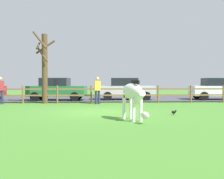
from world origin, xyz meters
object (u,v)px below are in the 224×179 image
object	(u,v)px
parked_car_white	(219,89)
parked_car_silver	(126,89)
parked_car_green	(57,89)
visitor_left_of_tree	(1,89)
crow_on_grass	(174,112)
zebra	(133,94)
bare_tree	(44,66)
visitor_right_of_tree	(97,89)

from	to	relation	value
parked_car_white	parked_car_silver	bearing A→B (deg)	176.78
parked_car_green	visitor_left_of_tree	xyz separation A→B (m)	(-2.96, -2.67, 0.06)
crow_on_grass	parked_car_silver	distance (m)	9.07
parked_car_silver	visitor_left_of_tree	distance (m)	8.44
zebra	parked_car_white	world-z (taller)	parked_car_white
bare_tree	visitor_right_of_tree	bearing A→B (deg)	-11.99
crow_on_grass	parked_car_green	xyz separation A→B (m)	(-5.96, 8.56, 0.72)
visitor_left_of_tree	visitor_right_of_tree	xyz separation A→B (m)	(5.81, -0.19, 0.00)
parked_car_silver	parked_car_green	world-z (taller)	same
parked_car_green	visitor_right_of_tree	distance (m)	4.03
bare_tree	visitor_right_of_tree	xyz separation A→B (m)	(3.29, -0.70, -1.41)
parked_car_silver	parked_car_green	bearing A→B (deg)	-175.04
parked_car_white	visitor_right_of_tree	size ratio (longest dim) A/B	2.49
parked_car_silver	parked_car_white	size ratio (longest dim) A/B	0.99
bare_tree	crow_on_grass	distance (m)	9.32
visitor_left_of_tree	visitor_right_of_tree	distance (m)	5.81
parked_car_silver	parked_car_white	distance (m)	6.73
zebra	parked_car_white	bearing A→B (deg)	53.39
visitor_right_of_tree	parked_car_white	bearing A→B (deg)	18.36
zebra	visitor_left_of_tree	bearing A→B (deg)	133.69
parked_car_green	parked_car_white	bearing A→B (deg)	0.23
parked_car_green	visitor_right_of_tree	bearing A→B (deg)	-45.17
visitor_right_of_tree	crow_on_grass	bearing A→B (deg)	-61.30
crow_on_grass	parked_car_green	distance (m)	10.45
crow_on_grass	parked_car_white	xyz separation A→B (m)	(5.64, 8.60, 0.72)
parked_car_green	zebra	bearing A→B (deg)	-67.86
bare_tree	parked_car_silver	world-z (taller)	bare_tree
parked_car_white	bare_tree	bearing A→B (deg)	-169.62
bare_tree	parked_car_green	distance (m)	2.66
zebra	parked_car_white	distance (m)	12.60
parked_car_green	visitor_left_of_tree	bearing A→B (deg)	-137.96
zebra	parked_car_silver	world-z (taller)	parked_car_silver
zebra	visitor_right_of_tree	xyz separation A→B (m)	(-1.25, 7.20, -0.02)
bare_tree	zebra	xyz separation A→B (m)	(4.55, -7.90, -1.39)
crow_on_grass	bare_tree	bearing A→B (deg)	135.08
crow_on_grass	parked_car_white	distance (m)	10.31
parked_car_silver	bare_tree	bearing A→B (deg)	-154.17
zebra	visitor_left_of_tree	distance (m)	10.22
zebra	parked_car_green	distance (m)	10.86
bare_tree	crow_on_grass	bearing A→B (deg)	-44.92
parked_car_green	visitor_left_of_tree	size ratio (longest dim) A/B	2.52
zebra	parked_car_silver	xyz separation A→B (m)	(0.80, 10.49, -0.08)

